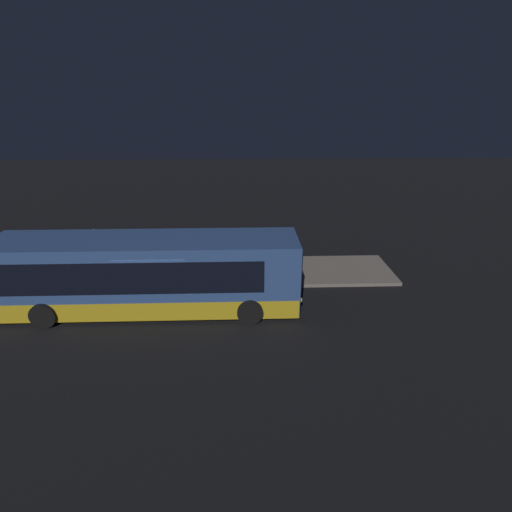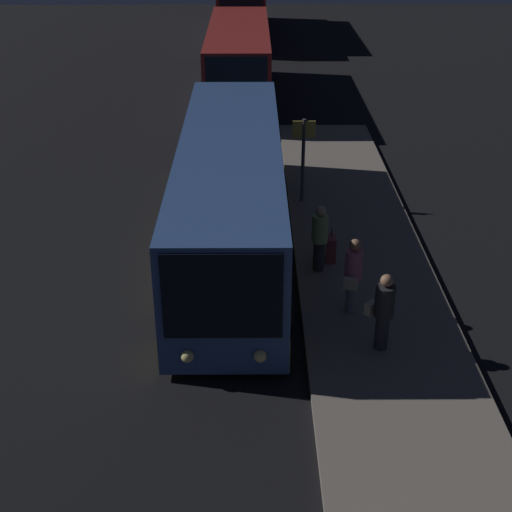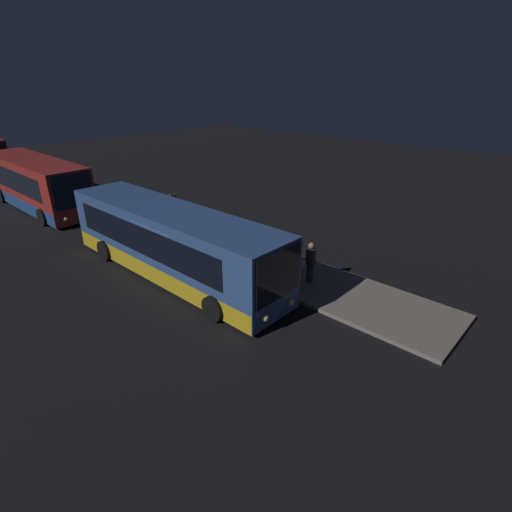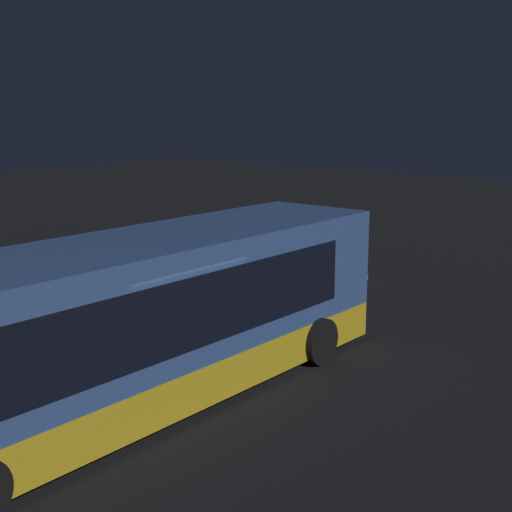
{
  "view_description": "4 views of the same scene",
  "coord_description": "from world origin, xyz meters",
  "px_view_note": "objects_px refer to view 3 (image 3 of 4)",
  "views": [
    {
      "loc": [
        3.21,
        -13.59,
        7.52
      ],
      "look_at": [
        3.7,
        0.62,
        1.86
      ],
      "focal_mm": 28.0,
      "sensor_mm": 36.0,
      "label": 1
    },
    {
      "loc": [
        15.87,
        0.55,
        8.32
      ],
      "look_at": [
        3.7,
        0.62,
        1.86
      ],
      "focal_mm": 50.0,
      "sensor_mm": 36.0,
      "label": 2
    },
    {
      "loc": [
        12.21,
        -8.7,
        7.59
      ],
      "look_at": [
        3.7,
        0.62,
        1.86
      ],
      "focal_mm": 28.0,
      "sensor_mm": 36.0,
      "label": 3
    },
    {
      "loc": [
        -7.56,
        -8.64,
        4.95
      ],
      "look_at": [
        3.7,
        0.62,
        1.86
      ],
      "focal_mm": 50.0,
      "sensor_mm": 36.0,
      "label": 4
    }
  ],
  "objects_px": {
    "passenger_with_bags": "(310,261)",
    "suitcase": "(233,253)",
    "passenger_waiting": "(235,246)",
    "passenger_boarding": "(277,254)",
    "bus_second": "(37,184)",
    "bus_lead": "(172,243)",
    "sign_post": "(172,213)"
  },
  "relations": [
    {
      "from": "bus_second",
      "to": "passenger_with_bags",
      "type": "distance_m",
      "value": 18.59
    },
    {
      "from": "passenger_with_bags",
      "to": "sign_post",
      "type": "distance_m",
      "value": 7.37
    },
    {
      "from": "bus_second",
      "to": "sign_post",
      "type": "xyz_separation_m",
      "value": [
        11.07,
        1.96,
        0.15
      ]
    },
    {
      "from": "passenger_boarding",
      "to": "suitcase",
      "type": "distance_m",
      "value": 2.38
    },
    {
      "from": "passenger_boarding",
      "to": "sign_post",
      "type": "xyz_separation_m",
      "value": [
        -5.92,
        -0.67,
        0.58
      ]
    },
    {
      "from": "passenger_with_bags",
      "to": "suitcase",
      "type": "xyz_separation_m",
      "value": [
        -3.64,
        -0.61,
        -0.57
      ]
    },
    {
      "from": "bus_lead",
      "to": "passenger_boarding",
      "type": "height_order",
      "value": "bus_lead"
    },
    {
      "from": "passenger_boarding",
      "to": "sign_post",
      "type": "bearing_deg",
      "value": -67.06
    },
    {
      "from": "passenger_waiting",
      "to": "suitcase",
      "type": "distance_m",
      "value": 0.81
    },
    {
      "from": "passenger_with_bags",
      "to": "passenger_waiting",
      "type": "bearing_deg",
      "value": 58.7
    },
    {
      "from": "suitcase",
      "to": "passenger_boarding",
      "type": "bearing_deg",
      "value": 5.07
    },
    {
      "from": "bus_second",
      "to": "suitcase",
      "type": "xyz_separation_m",
      "value": [
        14.7,
        2.42,
        -1.04
      ]
    },
    {
      "from": "sign_post",
      "to": "suitcase",
      "type": "bearing_deg",
      "value": 7.27
    },
    {
      "from": "bus_lead",
      "to": "bus_second",
      "type": "relative_size",
      "value": 1.1
    },
    {
      "from": "passenger_waiting",
      "to": "suitcase",
      "type": "height_order",
      "value": "passenger_waiting"
    },
    {
      "from": "sign_post",
      "to": "bus_lead",
      "type": "bearing_deg",
      "value": -37.56
    },
    {
      "from": "suitcase",
      "to": "bus_lead",
      "type": "bearing_deg",
      "value": -114.1
    },
    {
      "from": "passenger_boarding",
      "to": "passenger_with_bags",
      "type": "xyz_separation_m",
      "value": [
        1.34,
        0.41,
        -0.04
      ]
    },
    {
      "from": "passenger_waiting",
      "to": "sign_post",
      "type": "bearing_deg",
      "value": -73.75
    },
    {
      "from": "bus_second",
      "to": "passenger_with_bags",
      "type": "xyz_separation_m",
      "value": [
        18.34,
        3.03,
        -0.47
      ]
    },
    {
      "from": "passenger_with_bags",
      "to": "sign_post",
      "type": "xyz_separation_m",
      "value": [
        -7.26,
        -1.08,
        0.62
      ]
    },
    {
      "from": "bus_lead",
      "to": "bus_second",
      "type": "bearing_deg",
      "value": -180.0
    },
    {
      "from": "passenger_boarding",
      "to": "sign_post",
      "type": "height_order",
      "value": "sign_post"
    },
    {
      "from": "bus_second",
      "to": "passenger_boarding",
      "type": "bearing_deg",
      "value": 8.77
    },
    {
      "from": "bus_second",
      "to": "passenger_boarding",
      "type": "xyz_separation_m",
      "value": [
        17.0,
        2.62,
        -0.44
      ]
    },
    {
      "from": "bus_second",
      "to": "bus_lead",
      "type": "bearing_deg",
      "value": 0.0
    },
    {
      "from": "bus_second",
      "to": "passenger_waiting",
      "type": "relative_size",
      "value": 6.27
    },
    {
      "from": "passenger_boarding",
      "to": "passenger_with_bags",
      "type": "distance_m",
      "value": 1.4
    },
    {
      "from": "passenger_waiting",
      "to": "sign_post",
      "type": "height_order",
      "value": "sign_post"
    },
    {
      "from": "passenger_waiting",
      "to": "sign_post",
      "type": "xyz_separation_m",
      "value": [
        -4.1,
        -0.13,
        0.62
      ]
    },
    {
      "from": "passenger_with_bags",
      "to": "sign_post",
      "type": "relative_size",
      "value": 0.69
    },
    {
      "from": "passenger_with_bags",
      "to": "suitcase",
      "type": "distance_m",
      "value": 3.73
    }
  ]
}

